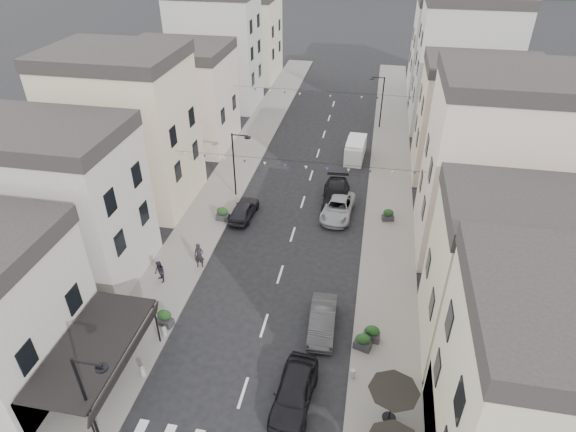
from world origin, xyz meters
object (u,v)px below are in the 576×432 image
parked_car_a (294,391)px  pedestrian_a (199,256)px  parked_car_d (336,196)px  parked_car_e (244,210)px  parked_car_b (322,320)px  pedestrian_b (160,272)px  delivery_van (355,149)px  parked_car_c (338,208)px

parked_car_a → pedestrian_a: (-8.60, 9.67, 0.28)m
parked_car_d → parked_car_e: size_ratio=1.35×
parked_car_b → parked_car_d: size_ratio=0.78×
pedestrian_a → pedestrian_b: size_ratio=1.16×
parked_car_e → parked_car_b: bearing=128.8°
parked_car_e → pedestrian_a: pedestrian_a is taller
parked_car_b → delivery_van: delivery_van is taller
parked_car_c → pedestrian_a: (-9.02, -8.82, 0.37)m
parked_car_c → pedestrian_b: 15.57m
delivery_van → parked_car_b: bearing=-87.8°
parked_car_a → parked_car_d: 20.24m
pedestrian_b → parked_car_b: bearing=32.7°
parked_car_d → pedestrian_a: bearing=-132.4°
parked_car_a → pedestrian_b: 13.15m
pedestrian_a → parked_car_d: bearing=42.9°
parked_car_d → pedestrian_b: (-10.79, -12.63, 0.13)m
parked_car_d → pedestrian_b: size_ratio=3.39×
parked_car_b → parked_car_c: parked_car_b is taller
parked_car_e → pedestrian_a: 7.21m
pedestrian_b → parked_car_d: bearing=93.2°
pedestrian_a → pedestrian_b: (-2.12, -2.05, -0.14)m
parked_car_c → pedestrian_b: (-11.14, -10.87, 0.23)m
parked_car_b → parked_car_a: bearing=-101.0°
parked_car_a → parked_car_d: bearing=93.4°
pedestrian_b → parked_car_c: bearing=88.0°
parked_car_b → parked_car_c: bearing=89.0°
parked_car_b → parked_car_e: parked_car_b is taller
parked_car_d → parked_car_e: (-7.33, -3.51, -0.11)m
delivery_van → parked_car_c: bearing=-90.6°
delivery_van → pedestrian_b: bearing=-115.5°
parked_car_b → delivery_van: size_ratio=0.96×
parked_car_b → pedestrian_b: size_ratio=2.64×
parked_car_b → pedestrian_b: bearing=166.4°
parked_car_e → pedestrian_b: pedestrian_b is taller
parked_car_d → delivery_van: delivery_van is taller
parked_car_c → pedestrian_b: pedestrian_b is taller
parked_car_e → delivery_van: (8.33, 12.73, 0.34)m
parked_car_e → pedestrian_b: (-3.46, -9.12, 0.24)m
parked_car_a → pedestrian_a: bearing=135.3°
pedestrian_a → parked_car_e: bearing=71.5°
pedestrian_a → parked_car_c: bearing=36.6°
parked_car_b → parked_car_d: bearing=90.1°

